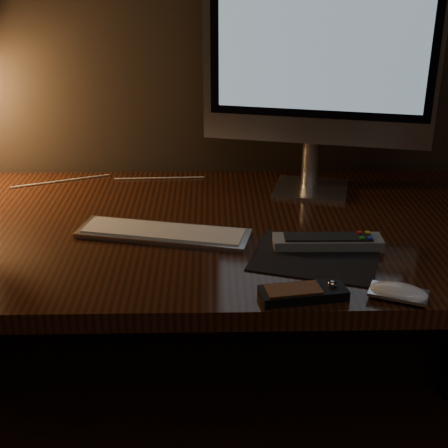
{
  "coord_description": "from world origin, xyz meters",
  "views": [
    {
      "loc": [
        -0.02,
        0.56,
        1.32
      ],
      "look_at": [
        0.01,
        1.73,
        0.8
      ],
      "focal_mm": 50.0,
      "sensor_mm": 36.0,
      "label": 1
    }
  ],
  "objects_px": {
    "monitor": "(320,53)",
    "media_remote": "(303,293)",
    "mouse": "(398,294)",
    "desk": "(219,261)",
    "tv_remote": "(328,242)",
    "keyboard": "(163,233)"
  },
  "relations": [
    {
      "from": "keyboard",
      "to": "mouse",
      "type": "bearing_deg",
      "value": -19.58
    },
    {
      "from": "keyboard",
      "to": "desk",
      "type": "bearing_deg",
      "value": 58.71
    },
    {
      "from": "desk",
      "to": "media_remote",
      "type": "relative_size",
      "value": 9.87
    },
    {
      "from": "desk",
      "to": "mouse",
      "type": "bearing_deg",
      "value": -52.36
    },
    {
      "from": "monitor",
      "to": "media_remote",
      "type": "distance_m",
      "value": 0.65
    },
    {
      "from": "monitor",
      "to": "desk",
      "type": "bearing_deg",
      "value": -135.59
    },
    {
      "from": "media_remote",
      "to": "mouse",
      "type": "bearing_deg",
      "value": -11.35
    },
    {
      "from": "keyboard",
      "to": "media_remote",
      "type": "distance_m",
      "value": 0.38
    },
    {
      "from": "keyboard",
      "to": "tv_remote",
      "type": "xyz_separation_m",
      "value": [
        0.35,
        -0.07,
        0.01
      ]
    },
    {
      "from": "monitor",
      "to": "mouse",
      "type": "bearing_deg",
      "value": -68.72
    },
    {
      "from": "media_remote",
      "to": "keyboard",
      "type": "bearing_deg",
      "value": 125.21
    },
    {
      "from": "monitor",
      "to": "tv_remote",
      "type": "distance_m",
      "value": 0.48
    },
    {
      "from": "desk",
      "to": "mouse",
      "type": "relative_size",
      "value": 15.71
    },
    {
      "from": "mouse",
      "to": "tv_remote",
      "type": "xyz_separation_m",
      "value": [
        -0.09,
        0.21,
        0.0
      ]
    },
    {
      "from": "desk",
      "to": "monitor",
      "type": "bearing_deg",
      "value": 30.64
    },
    {
      "from": "mouse",
      "to": "media_remote",
      "type": "xyz_separation_m",
      "value": [
        -0.17,
        0.01,
        0.0
      ]
    },
    {
      "from": "tv_remote",
      "to": "monitor",
      "type": "bearing_deg",
      "value": 87.9
    },
    {
      "from": "monitor",
      "to": "media_remote",
      "type": "height_order",
      "value": "monitor"
    },
    {
      "from": "media_remote",
      "to": "desk",
      "type": "bearing_deg",
      "value": 100.58
    },
    {
      "from": "monitor",
      "to": "media_remote",
      "type": "relative_size",
      "value": 3.64
    },
    {
      "from": "monitor",
      "to": "tv_remote",
      "type": "xyz_separation_m",
      "value": [
        -0.02,
        -0.34,
        -0.34
      ]
    },
    {
      "from": "keyboard",
      "to": "media_remote",
      "type": "bearing_deg",
      "value": -32.56
    }
  ]
}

